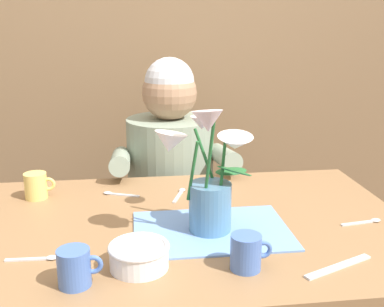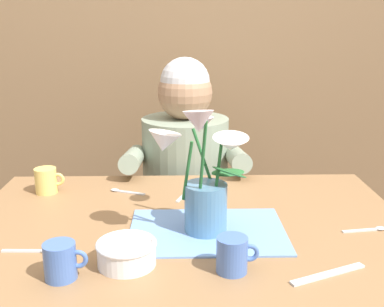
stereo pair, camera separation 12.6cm
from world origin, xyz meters
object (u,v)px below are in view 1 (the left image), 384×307
object	(u,v)px
seated_person	(171,200)
flower_vase	(208,180)
ceramic_bowl	(139,255)
tea_cup	(75,267)
coffee_cup	(247,252)
ceramic_mug	(36,186)
dinner_knife	(338,267)

from	to	relation	value
seated_person	flower_vase	xyz separation A→B (m)	(0.04, -0.68, 0.32)
ceramic_bowl	tea_cup	world-z (taller)	tea_cup
tea_cup	coffee_cup	xyz separation A→B (m)	(0.36, 0.02, 0.00)
seated_person	flower_vase	bearing A→B (deg)	-90.01
ceramic_bowl	ceramic_mug	distance (m)	0.55
flower_vase	tea_cup	xyz separation A→B (m)	(-0.31, -0.21, -0.10)
ceramic_bowl	ceramic_mug	bearing A→B (deg)	123.32
tea_cup	dinner_knife	bearing A→B (deg)	-0.12
flower_vase	ceramic_mug	bearing A→B (deg)	147.51
ceramic_bowl	coffee_cup	xyz separation A→B (m)	(0.23, -0.04, 0.01)
dinner_knife	tea_cup	size ratio (longest dim) A/B	2.04
seated_person	ceramic_mug	xyz separation A→B (m)	(-0.44, -0.38, 0.22)
flower_vase	dinner_knife	world-z (taller)	flower_vase
coffee_cup	tea_cup	bearing A→B (deg)	-176.87
dinner_knife	coffee_cup	distance (m)	0.21
dinner_knife	seated_person	bearing A→B (deg)	85.22
ceramic_mug	tea_cup	distance (m)	0.55
dinner_knife	ceramic_mug	world-z (taller)	ceramic_mug
seated_person	flower_vase	distance (m)	0.75
coffee_cup	dinner_knife	bearing A→B (deg)	-5.90
dinner_knife	ceramic_mug	bearing A→B (deg)	121.64
flower_vase	ceramic_bowl	distance (m)	0.26
ceramic_mug	tea_cup	xyz separation A→B (m)	(0.17, -0.52, 0.00)
seated_person	ceramic_bowl	bearing A→B (deg)	-102.71
ceramic_mug	dinner_knife	bearing A→B (deg)	-35.00
flower_vase	seated_person	bearing A→B (deg)	93.47
tea_cup	flower_vase	bearing A→B (deg)	34.35
seated_person	coffee_cup	world-z (taller)	seated_person
seated_person	dinner_knife	distance (m)	0.96
ceramic_mug	tea_cup	world-z (taller)	same
ceramic_bowl	tea_cup	xyz separation A→B (m)	(-0.13, -0.06, 0.01)
flower_vase	tea_cup	distance (m)	0.39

